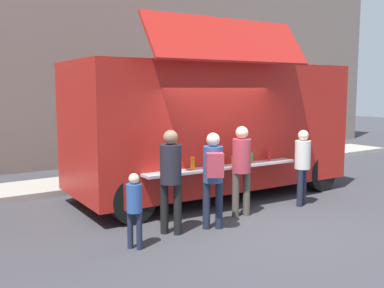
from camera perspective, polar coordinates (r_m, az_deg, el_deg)
The scene contains 10 objects.
ground_plane at distance 8.63m, azimuth 6.48°, elevation -9.66°, with size 60.00×60.00×0.00m, color #38383D.
curb_strip at distance 11.28m, azimuth -22.74°, elevation -5.77°, with size 28.00×1.60×0.15m, color #9E998E.
building_behind at distance 15.12m, azimuth -22.84°, elevation 12.59°, with size 32.00×2.40×8.13m, color gray.
food_truck_main at distance 10.29m, azimuth 2.49°, elevation 2.48°, with size 6.50×3.32×3.86m.
trash_bin at distance 14.55m, azimuth 8.53°, elevation -0.85°, with size 0.60×0.60×0.97m, color #2B5D38.
customer_front_ordering at distance 8.65m, azimuth 6.37°, elevation -2.43°, with size 0.36×0.36×1.77m.
customer_mid_with_backpack at distance 7.79m, azimuth 2.74°, elevation -3.47°, with size 0.48×0.56×1.72m.
customer_rear_waiting at distance 7.54m, azimuth -2.74°, elevation -3.68°, with size 0.37×0.37×1.80m.
customer_extra_browsing at distance 9.69m, azimuth 14.01°, elevation -2.10°, with size 0.33×0.33×1.62m.
child_near_queue at distance 6.97m, azimuth -7.42°, elevation -7.66°, with size 0.24×0.24×1.20m.
Camera 1 is at (-5.45, -6.21, 2.49)m, focal length 41.54 mm.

